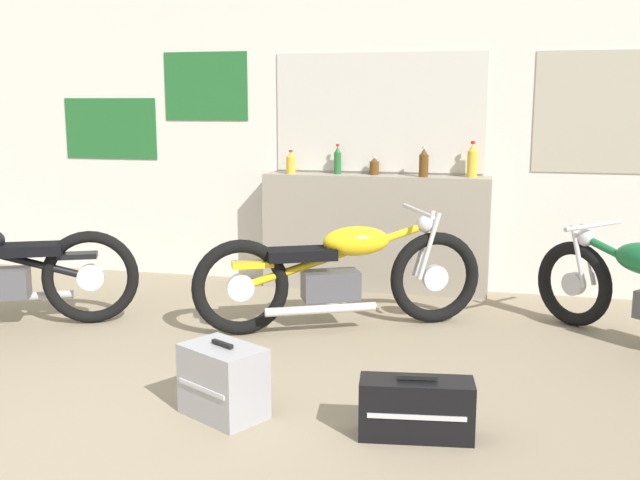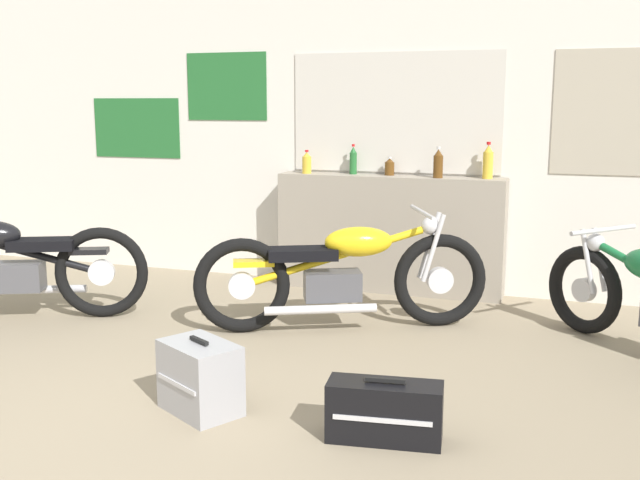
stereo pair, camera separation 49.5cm
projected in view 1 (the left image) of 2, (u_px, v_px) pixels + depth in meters
The scene contains 11 objects.
ground_plane at pixel (84, 462), 3.51m from camera, with size 24.00×24.00×0.00m, color gray.
wall_back at pixel (299, 131), 6.85m from camera, with size 10.00×0.07×2.80m.
sill_counter at pixel (375, 233), 6.67m from camera, with size 2.01×0.28×1.03m.
bottle_leftmost at pixel (291, 163), 6.71m from camera, with size 0.08×0.08×0.21m.
bottle_left_center at pixel (338, 161), 6.68m from camera, with size 0.07×0.07×0.27m.
bottle_center at pixel (374, 167), 6.61m from camera, with size 0.08×0.08×0.16m.
bottle_right_center at pixel (424, 163), 6.41m from camera, with size 0.08×0.08×0.26m.
bottle_rightmost at pixel (472, 161), 6.39m from camera, with size 0.09×0.09×0.31m.
motorcycle_yellow at pixel (340, 273), 5.52m from camera, with size 2.01×1.06×0.88m.
hard_case_black at pixel (416, 408), 3.75m from camera, with size 0.59×0.28×0.33m.
hard_case_silver at pixel (223, 381), 4.00m from camera, with size 0.52×0.47×0.41m.
Camera 1 is at (1.84, -2.91, 1.66)m, focal length 42.00 mm.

